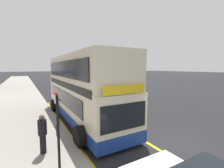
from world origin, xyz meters
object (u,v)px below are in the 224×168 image
(double_decker_bus, at_px, (82,90))
(bus_stop_sign, at_px, (58,124))
(pedestrian_waiting_near_sign, at_px, (42,133))
(parked_car_navy_kerbside, at_px, (75,82))
(parked_car_grey_distant, at_px, (100,85))

(double_decker_bus, height_order, bus_stop_sign, double_decker_bus)
(double_decker_bus, relative_size, pedestrian_waiting_near_sign, 6.54)
(bus_stop_sign, xyz_separation_m, parked_car_navy_kerbside, (7.60, 23.78, -0.89))
(bus_stop_sign, distance_m, parked_car_navy_kerbside, 24.98)
(parked_car_navy_kerbside, distance_m, pedestrian_waiting_near_sign, 23.86)
(bus_stop_sign, bearing_deg, parked_car_navy_kerbside, 72.27)
(parked_car_navy_kerbside, height_order, parked_car_grey_distant, same)
(double_decker_bus, height_order, parked_car_navy_kerbside, double_decker_bus)
(bus_stop_sign, bearing_deg, pedestrian_waiting_near_sign, 105.70)
(parked_car_grey_distant, bearing_deg, parked_car_navy_kerbside, 106.16)
(bus_stop_sign, height_order, parked_car_navy_kerbside, bus_stop_sign)
(bus_stop_sign, xyz_separation_m, parked_car_grey_distant, (9.76, 17.19, -0.89))
(double_decker_bus, xyz_separation_m, parked_car_navy_kerbside, (5.04, 18.81, -1.26))
(double_decker_bus, relative_size, parked_car_grey_distant, 2.48)
(parked_car_navy_kerbside, xyz_separation_m, pedestrian_waiting_near_sign, (-7.97, -22.49, 0.20))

